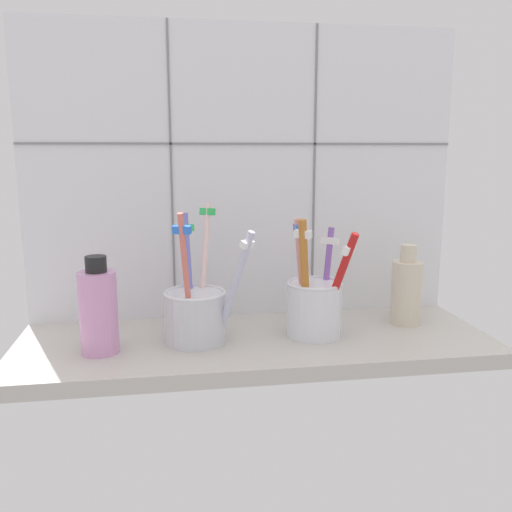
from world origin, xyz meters
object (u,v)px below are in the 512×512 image
Objects in this scene: toothbrush_cup_left at (196,312)px; ceramic_vase at (407,290)px; soap_bottle at (98,310)px; toothbrush_cup_right at (315,304)px.

toothbrush_cup_left is 1.54× the size of ceramic_vase.
soap_bottle is (-43.04, -5.12, 0.52)cm from ceramic_vase.
toothbrush_cup_left reaches higher than soap_bottle.
toothbrush_cup_right is 1.40× the size of ceramic_vase.
soap_bottle is at bearing -173.21° from ceramic_vase.
toothbrush_cup_left is at bearing 9.08° from soap_bottle.
soap_bottle reaches higher than ceramic_vase.
toothbrush_cup_right is 1.33× the size of soap_bottle.
toothbrush_cup_right is at bearing -0.28° from toothbrush_cup_left.
toothbrush_cup_right is 28.46cm from soap_bottle.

